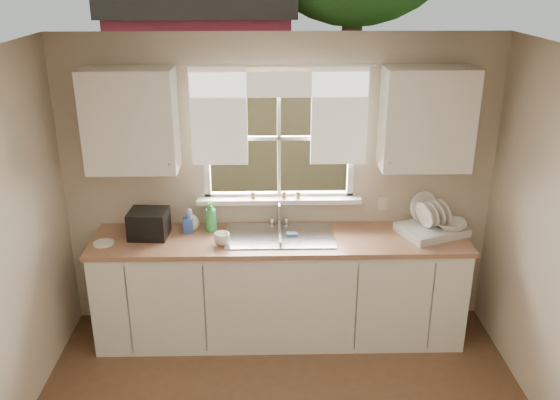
{
  "coord_description": "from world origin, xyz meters",
  "views": [
    {
      "loc": [
        -0.1,
        -2.67,
        2.94
      ],
      "look_at": [
        0.0,
        1.65,
        1.25
      ],
      "focal_mm": 38.0,
      "sensor_mm": 36.0,
      "label": 1
    }
  ],
  "objects_px": {
    "black_appliance": "(149,224)",
    "dish_rack": "(432,226)",
    "cup": "(222,239)",
    "soap_bottle_a": "(211,216)"
  },
  "relations": [
    {
      "from": "soap_bottle_a",
      "to": "cup",
      "type": "bearing_deg",
      "value": -57.7
    },
    {
      "from": "dish_rack",
      "to": "black_appliance",
      "type": "relative_size",
      "value": 2.01
    },
    {
      "from": "black_appliance",
      "to": "cup",
      "type": "bearing_deg",
      "value": -12.38
    },
    {
      "from": "soap_bottle_a",
      "to": "cup",
      "type": "relative_size",
      "value": 2.05
    },
    {
      "from": "soap_bottle_a",
      "to": "dish_rack",
      "type": "bearing_deg",
      "value": 8.07
    },
    {
      "from": "cup",
      "to": "soap_bottle_a",
      "type": "bearing_deg",
      "value": 128.17
    },
    {
      "from": "soap_bottle_a",
      "to": "black_appliance",
      "type": "height_order",
      "value": "soap_bottle_a"
    },
    {
      "from": "dish_rack",
      "to": "cup",
      "type": "bearing_deg",
      "value": -173.86
    },
    {
      "from": "cup",
      "to": "black_appliance",
      "type": "xyz_separation_m",
      "value": [
        -0.6,
        0.17,
        0.06
      ]
    },
    {
      "from": "black_appliance",
      "to": "dish_rack",
      "type": "bearing_deg",
      "value": 4.05
    }
  ]
}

